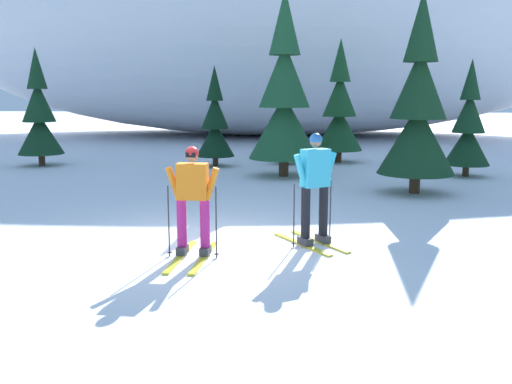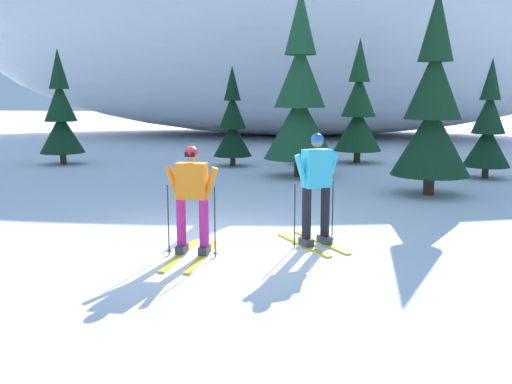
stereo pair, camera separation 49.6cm
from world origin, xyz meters
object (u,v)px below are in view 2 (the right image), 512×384
Objects in this scene: pine_tree_far_left at (61,116)px; pine_tree_center at (300,100)px; skier_orange_jacket at (192,199)px; pine_tree_center_right at (358,111)px; pine_tree_left at (233,124)px; skier_cyan_jacket at (316,186)px; pine_tree_far_right at (488,129)px; pine_tree_right at (433,111)px; pine_tree_center_left at (305,128)px.

pine_tree_center is (8.33, -1.76, 0.61)m from pine_tree_far_left.
pine_tree_center_right reaches higher than skier_orange_jacket.
skier_cyan_jacket is at bearing -72.03° from pine_tree_left.
pine_tree_center_right is (1.81, 3.59, -0.46)m from pine_tree_center.
pine_tree_center is at bearing -116.78° from pine_tree_center_right.
pine_tree_far_right is (5.42, 0.44, -0.82)m from pine_tree_center.
pine_tree_right is (11.70, -4.37, 0.40)m from pine_tree_far_left.
pine_tree_far_left is 12.49m from pine_tree_right.
pine_tree_right is at bearing -39.41° from pine_tree_left.
pine_tree_left is 1.12× the size of pine_tree_center_left.
pine_tree_center is at bearing -89.62° from pine_tree_center_left.
skier_cyan_jacket is 0.47× the size of pine_tree_far_left.
pine_tree_center_left is 5.99m from pine_tree_far_right.
pine_tree_center_left is at bearing 8.10° from pine_tree_far_left.
pine_tree_left is at bearing 107.97° from skier_cyan_jacket.
pine_tree_left is (5.93, 0.37, -0.25)m from pine_tree_far_left.
pine_tree_left is 0.62× the size of pine_tree_center.
pine_tree_center_right reaches higher than pine_tree_far_right.
pine_tree_left is 2.52m from pine_tree_center_left.
pine_tree_center is 4.04m from pine_tree_center_right.
pine_tree_far_left is 0.91× the size of pine_tree_center_right.
skier_orange_jacket is 0.51× the size of pine_tree_far_right.
pine_tree_far_left is 1.14× the size of pine_tree_far_right.
pine_tree_center_left reaches higher than skier_cyan_jacket.
pine_tree_center_right is at bearing 63.22° from pine_tree_center.
pine_tree_far_left is 0.73× the size of pine_tree_center.
pine_tree_right is (5.76, -4.74, 0.65)m from pine_tree_left.
skier_orange_jacket is 0.41× the size of pine_tree_center_right.
pine_tree_center_left is 0.55× the size of pine_tree_center.
pine_tree_right is at bearing -20.47° from pine_tree_far_left.
pine_tree_right is (2.56, 5.14, 1.06)m from skier_cyan_jacket.
pine_tree_right is 1.42× the size of pine_tree_far_right.
skier_cyan_jacket is 0.54× the size of pine_tree_far_right.
pine_tree_far_right is (6.47, 9.01, 0.55)m from skier_orange_jacket.
pine_tree_center_right is at bearing 104.13° from pine_tree_right.
pine_tree_far_left is 0.81× the size of pine_tree_right.
pine_tree_far_right is at bearing -5.49° from pine_tree_far_left.
skier_cyan_jacket is at bearing -85.57° from pine_tree_center_left.
pine_tree_far_right is (2.05, 3.04, -0.61)m from pine_tree_right.
pine_tree_right is (3.39, -5.55, 0.80)m from pine_tree_center_left.
skier_orange_jacket is 0.59× the size of pine_tree_center_left.
pine_tree_left is at bearing -160.91° from pine_tree_center_right.
skier_orange_jacket is 11.10m from pine_tree_far_right.
pine_tree_far_right reaches higher than skier_cyan_jacket.
pine_tree_left is (-1.35, 10.70, 0.51)m from skier_orange_jacket.
pine_tree_center_right is at bearing 19.09° from pine_tree_left.
pine_tree_left is 0.97× the size of pine_tree_far_right.
pine_tree_center_right is (1.00, 11.33, 0.82)m from skier_cyan_jacket.
pine_tree_right is 3.72m from pine_tree_far_right.
pine_tree_far_right is at bearing -24.72° from pine_tree_center_left.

